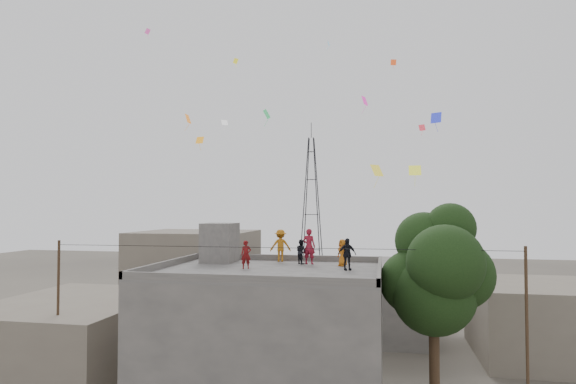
# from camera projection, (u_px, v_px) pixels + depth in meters

# --- Properties ---
(main_building) EXTENTS (10.00, 8.00, 6.10)m
(main_building) POSITION_uv_depth(u_px,v_px,m) (268.00, 338.00, 21.49)
(main_building) COLOR #524F4D
(main_building) RESTS_ON ground
(parapet) EXTENTS (10.00, 8.00, 0.30)m
(parapet) POSITION_uv_depth(u_px,v_px,m) (268.00, 266.00, 21.60)
(parapet) COLOR #524F4D
(parapet) RESTS_ON main_building
(stair_head_box) EXTENTS (1.60, 1.80, 2.00)m
(stair_head_box) POSITION_uv_depth(u_px,v_px,m) (220.00, 243.00, 24.80)
(stair_head_box) COLOR #524F4D
(stair_head_box) RESTS_ON main_building
(neighbor_west) EXTENTS (8.00, 10.00, 4.00)m
(neighbor_west) POSITION_uv_depth(u_px,v_px,m) (76.00, 337.00, 25.56)
(neighbor_west) COLOR #675D51
(neighbor_west) RESTS_ON ground
(neighbor_north) EXTENTS (12.00, 9.00, 5.00)m
(neighbor_north) POSITION_uv_depth(u_px,v_px,m) (340.00, 296.00, 34.80)
(neighbor_north) COLOR #524F4D
(neighbor_north) RESTS_ON ground
(neighbor_northwest) EXTENTS (9.00, 8.00, 7.00)m
(neighbor_northwest) POSITION_uv_depth(u_px,v_px,m) (195.00, 274.00, 39.14)
(neighbor_northwest) COLOR #675D51
(neighbor_northwest) RESTS_ON ground
(neighbor_east) EXTENTS (7.00, 8.00, 4.40)m
(neighbor_east) POSITION_uv_depth(u_px,v_px,m) (537.00, 321.00, 28.52)
(neighbor_east) COLOR #675D51
(neighbor_east) RESTS_ON ground
(tree) EXTENTS (4.90, 4.60, 9.10)m
(tree) POSITION_uv_depth(u_px,v_px,m) (437.00, 272.00, 20.74)
(tree) COLOR black
(tree) RESTS_ON ground
(utility_line) EXTENTS (20.12, 0.62, 7.40)m
(utility_line) POSITION_uv_depth(u_px,v_px,m) (273.00, 328.00, 20.19)
(utility_line) COLOR black
(utility_line) RESTS_ON ground
(transmission_tower) EXTENTS (2.97, 2.97, 20.01)m
(transmission_tower) POSITION_uv_depth(u_px,v_px,m) (311.00, 207.00, 61.69)
(transmission_tower) COLOR black
(transmission_tower) RESTS_ON ground
(person_red_adult) EXTENTS (0.71, 0.53, 1.75)m
(person_red_adult) POSITION_uv_depth(u_px,v_px,m) (309.00, 246.00, 23.83)
(person_red_adult) COLOR maroon
(person_red_adult) RESTS_ON main_building
(person_orange_child) EXTENTS (0.69, 0.75, 1.28)m
(person_orange_child) POSITION_uv_depth(u_px,v_px,m) (342.00, 253.00, 23.01)
(person_orange_child) COLOR #B96015
(person_orange_child) RESTS_ON main_building
(person_dark_child) EXTENTS (0.74, 0.75, 1.22)m
(person_dark_child) POSITION_uv_depth(u_px,v_px,m) (301.00, 252.00, 23.89)
(person_dark_child) COLOR black
(person_dark_child) RESTS_ON main_building
(person_dark_adult) EXTENTS (0.91, 0.63, 1.43)m
(person_dark_adult) POSITION_uv_depth(u_px,v_px,m) (347.00, 254.00, 21.48)
(person_dark_adult) COLOR black
(person_dark_adult) RESTS_ON main_building
(person_orange_adult) EXTENTS (1.20, 0.89, 1.66)m
(person_orange_adult) POSITION_uv_depth(u_px,v_px,m) (280.00, 246.00, 24.99)
(person_orange_adult) COLOR #A76113
(person_orange_adult) RESTS_ON main_building
(person_red_child) EXTENTS (0.55, 0.47, 1.28)m
(person_red_child) POSITION_uv_depth(u_px,v_px,m) (246.00, 255.00, 22.05)
(person_red_child) COLOR #620F10
(person_red_child) RESTS_ON main_building
(kites) EXTENTS (17.83, 15.64, 11.42)m
(kites) POSITION_uv_depth(u_px,v_px,m) (305.00, 106.00, 28.05)
(kites) COLOR orange
(kites) RESTS_ON ground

